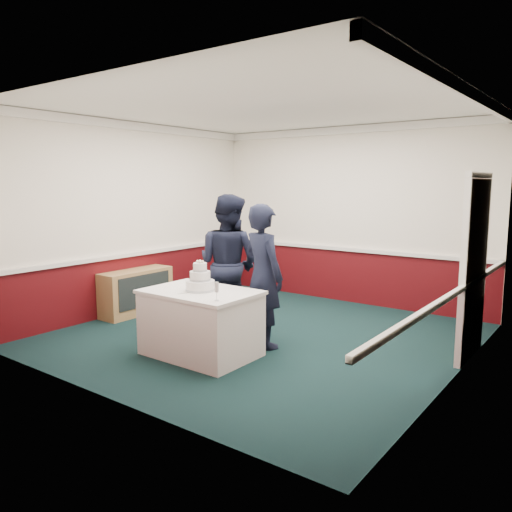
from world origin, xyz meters
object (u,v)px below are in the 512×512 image
Objects in this scene: person_man at (228,264)px; person_woman at (263,276)px; sideboard at (136,292)px; champagne_flute at (217,288)px; wedding_cake at (200,281)px; cake_table at (201,322)px; cake_knife at (187,293)px.

person_man reaches higher than person_woman.
champagne_flute is at bearing -22.59° from sideboard.
wedding_cake reaches higher than champagne_flute.
cake_table is 6.00× the size of cake_knife.
cake_table is at bearing 102.94° from cake_knife.
wedding_cake is at bearing 106.14° from person_man.
champagne_flute reaches higher than sideboard.
champagne_flute reaches higher than cake_knife.
person_woman is (0.43, 0.92, 0.11)m from cake_knife.
cake_knife is at bearing 80.86° from person_woman.
champagne_flute is (2.63, -1.09, 0.58)m from sideboard.
cake_knife is 0.55m from champagne_flute.
wedding_cake is 0.19× the size of person_man.
cake_table is 0.69× the size of person_man.
person_man is at bearing -1.76° from person_woman.
person_man is (1.76, 0.15, 0.60)m from sideboard.
cake_knife reaches higher than cake_table.
cake_knife is 1.07× the size of champagne_flute.
sideboard is 0.63× the size of person_man.
champagne_flute is at bearing -29.25° from wedding_cake.
person_man is at bearing 4.77° from sideboard.
wedding_cake is at bearing 90.00° from cake_table.
person_man reaches higher than cake_table.
person_woman reaches higher than champagne_flute.
cake_knife is at bearing -98.53° from cake_table.
person_woman is (2.53, -0.10, 0.55)m from sideboard.
cake_table is 0.78m from champagne_flute.
wedding_cake is 1.78× the size of champagne_flute.
cake_table is 0.50m from wedding_cake.
cake_knife is 1.22m from person_man.
cake_table is at bearing 106.13° from person_man.
person_man is 0.80m from person_woman.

